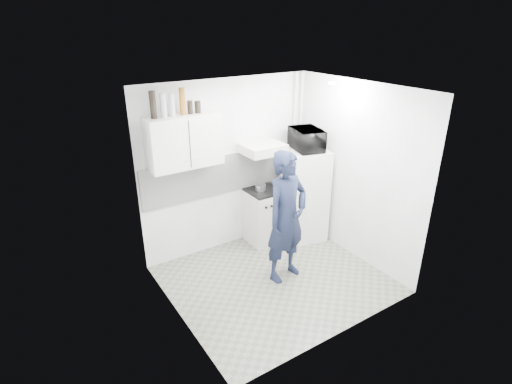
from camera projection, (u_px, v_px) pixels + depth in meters
floor at (275, 279)px, 5.56m from camera, size 2.80×2.80×0.00m
ceiling at (279, 90)px, 4.53m from camera, size 2.80×2.80×0.00m
wall_back at (228, 166)px, 6.01m from camera, size 2.80×0.00×2.80m
wall_left at (173, 222)px, 4.34m from camera, size 0.00×2.60×2.60m
wall_right at (356, 173)px, 5.74m from camera, size 0.00×2.60×2.60m
person at (287, 217)px, 5.30m from camera, size 0.73×0.54×1.83m
stove at (264, 216)px, 6.40m from camera, size 0.54×0.54×0.86m
fridge at (304, 194)px, 6.40m from camera, size 0.76×0.76×1.50m
stove_top at (264, 190)px, 6.22m from camera, size 0.52×0.52×0.03m
saucepan at (261, 187)px, 6.18m from camera, size 0.16×0.16×0.09m
microwave at (307, 139)px, 6.04m from camera, size 0.66×0.53×0.32m
bottle_a at (153, 105)px, 4.88m from camera, size 0.08×0.08×0.34m
bottle_b at (163, 105)px, 4.96m from camera, size 0.08×0.08×0.30m
bottle_c at (172, 105)px, 5.02m from camera, size 0.07×0.07×0.29m
bottle_d at (182, 101)px, 5.08m from camera, size 0.08×0.08×0.35m
canister_a at (190, 107)px, 5.16m from camera, size 0.07×0.07×0.17m
canister_b at (198, 107)px, 5.22m from camera, size 0.08×0.08×0.16m
upper_cabinet at (184, 141)px, 5.28m from camera, size 1.00×0.35×0.70m
range_hood at (263, 148)px, 5.93m from camera, size 0.60×0.50×0.14m
backsplash at (229, 173)px, 6.03m from camera, size 2.74×0.03×0.60m
pipe_a at (299, 153)px, 6.60m from camera, size 0.05×0.05×2.60m
pipe_b at (294, 154)px, 6.54m from camera, size 0.04×0.04×2.60m
ceiling_spot_fixture at (332, 83)px, 5.19m from camera, size 0.10×0.10×0.02m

